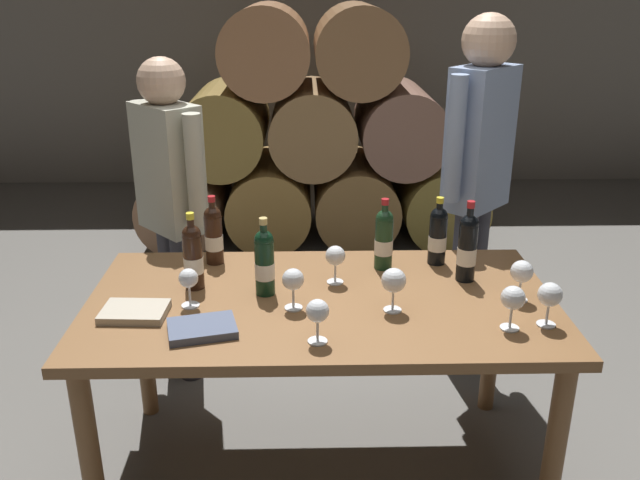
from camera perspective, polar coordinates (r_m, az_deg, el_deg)
name	(u,v)px	position (r m, az deg, el deg)	size (l,w,h in m)	color
ground_plane	(321,466)	(2.86, 0.10, -18.77)	(14.00, 14.00, 0.00)	#66635E
cellar_back_wall	(310,30)	(6.40, -0.86, 17.50)	(10.00, 0.24, 2.80)	gray
barrel_stack	(312,143)	(4.91, -0.65, 8.28)	(2.49, 0.90, 1.69)	#886044
dining_table	(321,320)	(2.48, 0.11, -6.90)	(1.70, 0.90, 0.76)	brown
wine_bottle_0	(467,247)	(2.59, 12.49, -0.58)	(0.07, 0.07, 0.32)	black
wine_bottle_1	(193,256)	(2.51, -10.81, -1.34)	(0.07, 0.07, 0.30)	black
wine_bottle_2	(214,234)	(2.72, -9.08, 0.49)	(0.07, 0.07, 0.29)	black
wine_bottle_3	(438,235)	(2.73, 10.04, 0.43)	(0.07, 0.07, 0.28)	black
wine_bottle_4	(265,261)	(2.43, -4.77, -1.84)	(0.07, 0.07, 0.30)	black
wine_bottle_5	(384,238)	(2.65, 5.48, 0.13)	(0.07, 0.07, 0.29)	#19381E
wine_glass_0	(335,257)	(2.52, 1.32, -1.46)	(0.08, 0.08, 0.15)	white
wine_glass_1	(189,280)	(2.38, -11.18, -3.37)	(0.07, 0.07, 0.14)	white
wine_glass_2	(293,281)	(2.32, -2.32, -3.50)	(0.08, 0.08, 0.15)	white
wine_glass_3	(522,273)	(2.48, 16.86, -2.69)	(0.08, 0.08, 0.15)	white
wine_glass_4	(513,299)	(2.28, 16.16, -4.88)	(0.08, 0.08, 0.15)	white
wine_glass_5	(394,281)	(2.32, 6.32, -3.54)	(0.09, 0.09, 0.16)	white
wine_glass_6	(550,296)	(2.34, 19.06, -4.53)	(0.08, 0.08, 0.16)	white
wine_glass_7	(317,312)	(2.11, -0.22, -6.21)	(0.08, 0.08, 0.15)	white
tasting_notebook	(202,328)	(2.24, -10.05, -7.45)	(0.22, 0.16, 0.03)	#4C5670
leather_ledger	(135,312)	(2.40, -15.57, -5.94)	(0.22, 0.16, 0.03)	#B2A893
sommelier_presenting	(478,167)	(3.14, 13.32, 6.08)	(0.37, 0.38, 1.72)	#383842
taster_seated_left	(171,197)	(3.10, -12.61, 3.63)	(0.36, 0.38, 1.54)	#383842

